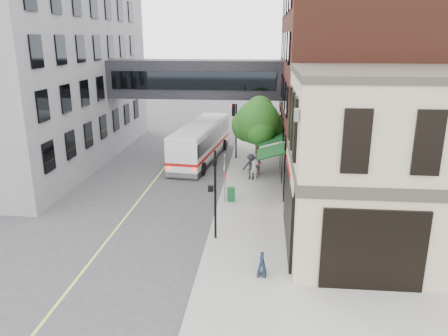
% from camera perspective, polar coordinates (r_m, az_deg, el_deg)
% --- Properties ---
extents(ground, '(120.00, 120.00, 0.00)m').
position_cam_1_polar(ground, '(20.41, -2.90, -11.84)').
color(ground, '#38383A').
rests_on(ground, ground).
extents(sidewalk_main, '(4.00, 60.00, 0.15)m').
position_cam_1_polar(sidewalk_main, '(33.18, 3.98, -0.28)').
color(sidewalk_main, gray).
rests_on(sidewalk_main, ground).
extents(corner_building, '(10.19, 8.12, 8.45)m').
position_cam_1_polar(corner_building, '(21.43, 22.24, 0.47)').
color(corner_building, '#C8AF99').
rests_on(corner_building, ground).
extents(brick_building, '(13.76, 18.00, 14.00)m').
position_cam_1_polar(brick_building, '(33.64, 18.26, 11.19)').
color(brick_building, '#4C2217').
rests_on(brick_building, ground).
extents(opposite_building, '(14.00, 24.00, 14.00)m').
position_cam_1_polar(opposite_building, '(39.15, -25.31, 11.13)').
color(opposite_building, slate).
rests_on(opposite_building, ground).
extents(skyway_bridge, '(14.00, 3.18, 3.00)m').
position_cam_1_polar(skyway_bridge, '(36.33, -3.70, 11.55)').
color(skyway_bridge, black).
rests_on(skyway_bridge, ground).
extents(traffic_signal_near, '(0.44, 0.22, 4.60)m').
position_cam_1_polar(traffic_signal_near, '(20.99, -1.24, -2.10)').
color(traffic_signal_near, black).
rests_on(traffic_signal_near, sidewalk_main).
extents(traffic_signal_far, '(0.53, 0.28, 4.50)m').
position_cam_1_polar(traffic_signal_far, '(35.40, 1.39, 6.27)').
color(traffic_signal_far, black).
rests_on(traffic_signal_far, sidewalk_main).
extents(street_sign_pole, '(0.08, 0.75, 3.00)m').
position_cam_1_polar(street_sign_pole, '(26.04, 0.09, -0.76)').
color(street_sign_pole, gray).
rests_on(street_sign_pole, sidewalk_main).
extents(street_tree, '(3.80, 3.20, 5.60)m').
position_cam_1_polar(street_tree, '(31.50, 4.43, 5.98)').
color(street_tree, '#382619').
rests_on(street_tree, sidewalk_main).
extents(lane_marking, '(0.12, 40.00, 0.01)m').
position_cam_1_polar(lane_marking, '(30.38, -9.56, -2.24)').
color(lane_marking, '#D8CC4C').
rests_on(lane_marking, ground).
extents(bus, '(3.69, 11.19, 2.96)m').
position_cam_1_polar(bus, '(35.81, -3.03, 3.63)').
color(bus, white).
rests_on(bus, ground).
extents(pedestrian_a, '(0.76, 0.59, 1.83)m').
position_cam_1_polar(pedestrian_a, '(30.57, 3.91, 0.17)').
color(pedestrian_a, silver).
rests_on(pedestrian_a, sidewalk_main).
extents(pedestrian_b, '(0.81, 0.65, 1.58)m').
position_cam_1_polar(pedestrian_b, '(31.58, 4.44, 0.47)').
color(pedestrian_b, pink).
rests_on(pedestrian_b, sidewalk_main).
extents(pedestrian_c, '(1.31, 0.94, 1.84)m').
position_cam_1_polar(pedestrian_c, '(30.55, 3.57, 0.18)').
color(pedestrian_c, black).
rests_on(pedestrian_c, sidewalk_main).
extents(newspaper_box, '(0.50, 0.46, 0.86)m').
position_cam_1_polar(newspaper_box, '(26.60, 0.93, -3.45)').
color(newspaper_box, '#125124').
rests_on(newspaper_box, sidewalk_main).
extents(sandwich_board, '(0.36, 0.54, 0.94)m').
position_cam_1_polar(sandwich_board, '(18.75, 4.97, -12.48)').
color(sandwich_board, black).
rests_on(sandwich_board, sidewalk_main).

